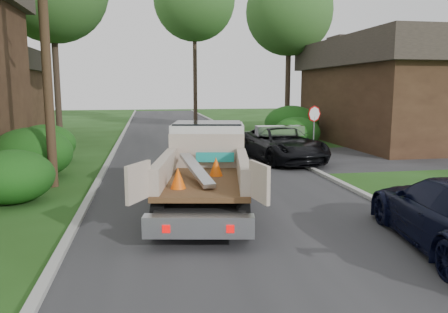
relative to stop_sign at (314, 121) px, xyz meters
name	(u,v)px	position (x,y,z in m)	size (l,w,h in m)	color
ground	(247,223)	(-5.20, -9.00, -1.78)	(120.00, 120.00, 0.00)	#1D3F12
road	(199,159)	(-5.20, 1.00, -1.77)	(8.00, 90.00, 0.02)	#28282B
side_street	(444,155)	(6.80, 0.00, -1.77)	(16.00, 7.00, 0.02)	#28282B
curb_left	(109,160)	(-9.30, 1.00, -1.72)	(0.20, 90.00, 0.12)	#9E9E99
curb_right	(284,155)	(-1.10, 1.00, -1.72)	(0.20, 90.00, 0.12)	#9E9E99
stop_sign	(314,121)	(0.00, 0.00, 0.00)	(0.71, 0.32, 2.48)	slate
utility_pole	(45,27)	(-10.68, -4.02, 3.40)	(2.42, 1.25, 10.00)	#382619
house_right	(407,90)	(7.80, 5.00, 1.38)	(9.72, 12.96, 6.20)	#332015
hedge_left_a	(12,177)	(-11.40, -6.00, -1.01)	(2.34, 2.34, 1.53)	#0E400F
hedge_left_b	(32,153)	(-11.70, -2.50, -0.84)	(2.86, 2.86, 1.87)	#0E400F
hedge_left_c	(45,144)	(-12.00, 1.00, -0.93)	(2.60, 2.60, 1.70)	#0E400F
hedge_right_a	(297,132)	(0.60, 4.00, -0.93)	(2.60, 2.60, 1.70)	#0E400F
hedge_right_b	(292,123)	(1.30, 7.00, -0.67)	(3.38, 3.38, 2.21)	#0E400F
tree_right_far	(289,12)	(2.30, 11.00, 6.70)	(6.00, 6.00, 11.50)	#2D2119
tree_center_far	(194,0)	(-3.20, 21.00, 9.20)	(7.20, 7.20, 14.60)	#2D2119
flatbed_truck	(206,162)	(-5.95, -7.09, -0.56)	(3.45, 6.26, 2.25)	black
black_pickup	(282,144)	(-1.60, -0.26, -1.01)	(2.55, 5.53, 1.54)	black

